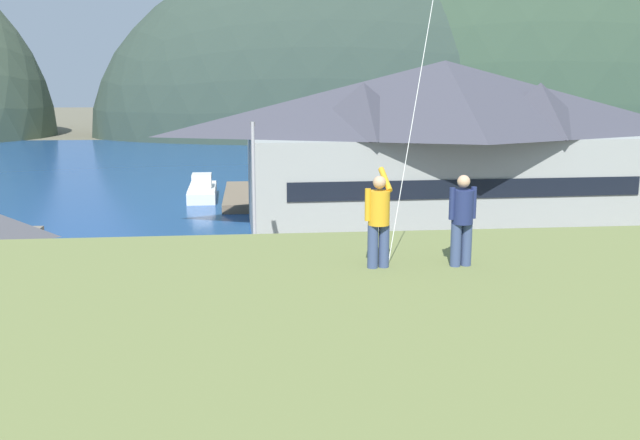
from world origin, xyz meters
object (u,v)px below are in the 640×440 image
at_px(harbor_lodge, 443,141).
at_px(parking_light_pole, 254,190).
at_px(parked_car_corner_spot, 165,292).
at_px(person_companion, 462,218).
at_px(parked_car_front_row_red, 413,326).
at_px(parked_car_mid_row_near, 576,275).
at_px(moored_boat_wharfside, 202,190).
at_px(parked_car_lone_by_shed, 569,312).
at_px(person_kite_flyer, 379,218).
at_px(wharf_dock, 244,196).

height_order(harbor_lodge, parking_light_pole, harbor_lodge).
bearing_deg(parked_car_corner_spot, person_companion, -63.11).
relative_size(parked_car_front_row_red, parked_car_mid_row_near, 0.99).
height_order(moored_boat_wharfside, person_companion, person_companion).
relative_size(parked_car_lone_by_shed, person_kite_flyer, 2.31).
relative_size(parked_car_corner_spot, person_companion, 2.46).
height_order(harbor_lodge, parked_car_front_row_red, harbor_lodge).
bearing_deg(harbor_lodge, person_kite_flyer, -108.21).
bearing_deg(parking_light_pole, parked_car_lone_by_shed, -38.64).
relative_size(moored_boat_wharfside, parked_car_mid_row_near, 1.65).
bearing_deg(wharf_dock, parked_car_front_row_red, -80.02).
relative_size(parked_car_lone_by_shed, parking_light_pole, 0.57).
bearing_deg(wharf_dock, person_companion, -84.22).
xyz_separation_m(harbor_lodge, person_kite_flyer, (-10.11, -30.73, 1.02)).
bearing_deg(person_kite_flyer, harbor_lodge, 71.79).
bearing_deg(parked_car_lone_by_shed, parked_car_mid_row_near, 61.10).
xyz_separation_m(moored_boat_wharfside, parked_car_front_row_red, (9.41, -34.86, 0.34)).
bearing_deg(moored_boat_wharfside, parked_car_front_row_red, -74.89).
height_order(harbor_lodge, wharf_dock, harbor_lodge).
xyz_separation_m(moored_boat_wharfside, parking_light_pole, (4.09, -24.83, 3.66)).
xyz_separation_m(parked_car_lone_by_shed, parked_car_mid_row_near, (2.64, 4.78, 0.00)).
height_order(harbor_lodge, moored_boat_wharfside, harbor_lodge).
xyz_separation_m(moored_boat_wharfside, parked_car_corner_spot, (0.42, -29.84, 0.34)).
xyz_separation_m(wharf_dock, parked_car_mid_row_near, (14.63, -28.12, 0.71)).
relative_size(parked_car_corner_spot, parking_light_pole, 0.57).
bearing_deg(wharf_dock, parked_car_lone_by_shed, -69.96).
distance_m(harbor_lodge, parked_car_corner_spot, 23.16).
bearing_deg(parked_car_lone_by_shed, person_companion, -125.66).
bearing_deg(wharf_dock, person_kite_flyer, -86.29).
distance_m(wharf_dock, person_kite_flyer, 44.00).
xyz_separation_m(parked_car_lone_by_shed, person_kite_flyer, (-9.18, -10.54, 5.71)).
distance_m(parked_car_corner_spot, person_companion, 17.40).
bearing_deg(parked_car_lone_by_shed, person_kite_flyer, -131.06).
xyz_separation_m(parked_car_front_row_red, person_companion, (-1.56, -9.65, 5.69)).
bearing_deg(parked_car_lone_by_shed, parking_light_pole, 141.36).
xyz_separation_m(wharf_dock, parked_car_corner_spot, (-3.04, -28.83, 0.71)).
bearing_deg(parked_car_lone_by_shed, harbor_lodge, 87.39).
bearing_deg(moored_boat_wharfside, person_companion, -79.99).
height_order(parked_car_lone_by_shed, person_kite_flyer, person_kite_flyer).
height_order(parked_car_corner_spot, parked_car_lone_by_shed, same).
xyz_separation_m(harbor_lodge, wharf_dock, (-12.92, 12.71, -5.40)).
xyz_separation_m(parking_light_pole, person_companion, (3.76, -19.67, 2.37)).
height_order(parking_light_pole, person_companion, parking_light_pole).
relative_size(parking_light_pole, person_kite_flyer, 4.03).
bearing_deg(person_companion, wharf_dock, 95.78).
distance_m(wharf_dock, parked_car_corner_spot, 29.00).
height_order(parked_car_front_row_red, parking_light_pole, parking_light_pole).
height_order(wharf_dock, parked_car_corner_spot, parked_car_corner_spot).
height_order(moored_boat_wharfside, parked_car_lone_by_shed, moored_boat_wharfside).
relative_size(harbor_lodge, parked_car_mid_row_near, 6.24).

